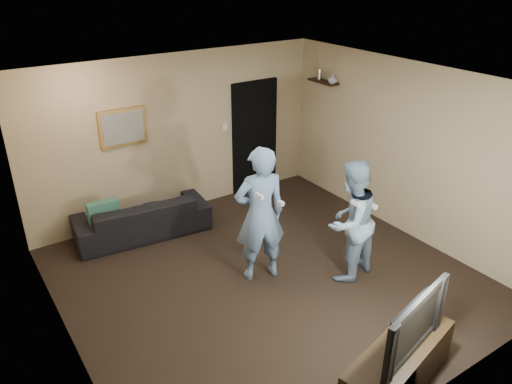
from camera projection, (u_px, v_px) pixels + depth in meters
ground at (267, 278)px, 6.67m from camera, size 5.00×5.00×0.00m
ceiling at (269, 85)px, 5.56m from camera, size 5.00×5.00×0.04m
wall_back at (178, 135)px, 7.99m from camera, size 5.00×0.04×2.60m
wall_front at (436, 294)px, 4.24m from camera, size 5.00×0.04×2.60m
wall_left at (58, 251)px, 4.86m from camera, size 0.04×5.00×2.60m
wall_right at (406, 150)px, 7.37m from camera, size 0.04×5.00×2.60m
sofa at (142, 217)px, 7.62m from camera, size 2.07×0.98×0.59m
throw_pillow at (104, 216)px, 7.25m from camera, size 0.45×0.16×0.45m
painting_frame at (123, 127)px, 7.39m from camera, size 0.72×0.05×0.57m
painting_canvas at (123, 128)px, 7.37m from camera, size 0.62×0.01×0.47m
doorway at (255, 137)px, 8.83m from camera, size 0.90×0.06×2.00m
light_switch at (225, 127)px, 8.40m from camera, size 0.08×0.02×0.12m
wall_shelf at (323, 82)px, 8.37m from camera, size 0.20×0.60×0.03m
shelf_vase at (333, 79)px, 8.16m from camera, size 0.18×0.18×0.16m
shelf_figurine at (319, 74)px, 8.41m from camera, size 0.06×0.06×0.18m
tv_console at (398, 368)px, 4.88m from camera, size 1.51×0.79×0.52m
television at (405, 321)px, 4.64m from camera, size 1.10×0.40×0.63m
wii_player_left at (260, 215)px, 6.34m from camera, size 0.76×0.60×1.84m
wii_player_right at (350, 221)px, 6.39m from camera, size 0.90×0.76×1.64m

